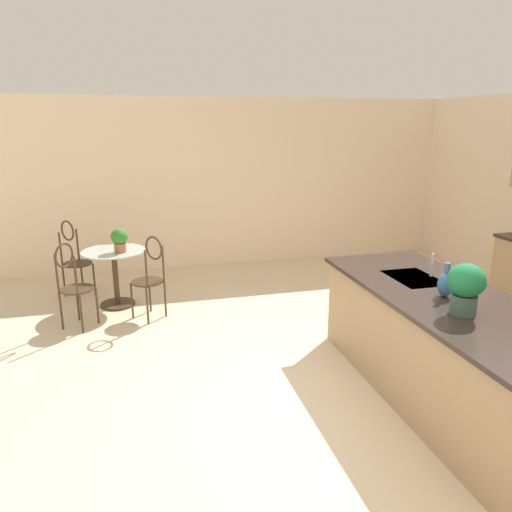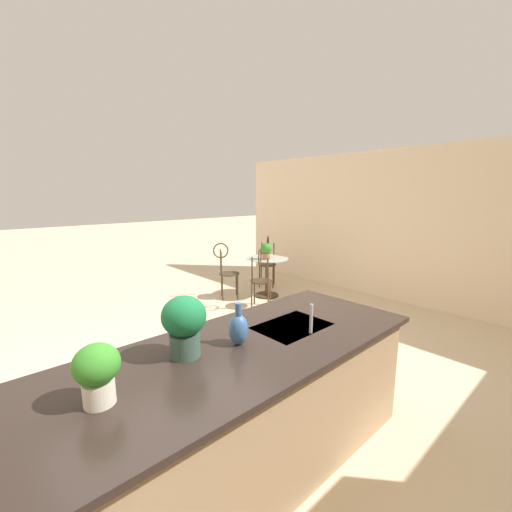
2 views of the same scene
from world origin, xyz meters
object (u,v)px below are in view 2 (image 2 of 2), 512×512
object	(u,v)px
vase_on_counter	(239,329)
bistro_table	(267,273)
potted_plant_on_table	(266,250)
chair_by_island	(261,276)
chair_near_window	(267,259)
chair_toward_desk	(226,268)
potted_plant_counter_near	(184,322)
potted_plant_counter_far	(97,370)

from	to	relation	value
vase_on_counter	bistro_table	bearing A→B (deg)	-137.03
potted_plant_on_table	vase_on_counter	distance (m)	3.84
potted_plant_on_table	vase_on_counter	xyz separation A→B (m)	(2.80, 2.62, 0.12)
chair_by_island	chair_near_window	bearing A→B (deg)	-138.66
bistro_table	vase_on_counter	distance (m)	4.02
bistro_table	chair_toward_desk	distance (m)	0.78
bistro_table	potted_plant_counter_near	world-z (taller)	potted_plant_counter_near
chair_by_island	chair_toward_desk	xyz separation A→B (m)	(0.07, -0.86, 0.00)
vase_on_counter	chair_by_island	bearing A→B (deg)	-135.76
chair_near_window	vase_on_counter	xyz separation A→B (m)	(3.45, 3.26, 0.46)
chair_near_window	potted_plant_on_table	size ratio (longest dim) A/B	3.50
potted_plant_on_table	potted_plant_counter_far	xyz separation A→B (m)	(3.70, 2.67, 0.18)
chair_near_window	potted_plant_on_table	world-z (taller)	chair_near_window
potted_plant_counter_near	vase_on_counter	world-z (taller)	potted_plant_counter_near
chair_near_window	potted_plant_on_table	distance (m)	0.96
chair_near_window	potted_plant_on_table	bearing A→B (deg)	44.42
chair_near_window	vase_on_counter	bearing A→B (deg)	43.35
chair_by_island	potted_plant_counter_near	distance (m)	3.53
potted_plant_counter_near	vase_on_counter	bearing A→B (deg)	164.67
potted_plant_counter_far	potted_plant_counter_near	bearing A→B (deg)	-165.60
chair_toward_desk	bistro_table	bearing A→B (deg)	145.69
chair_near_window	chair_by_island	bearing A→B (deg)	41.34
chair_by_island	chair_toward_desk	bearing A→B (deg)	-85.08
chair_toward_desk	vase_on_counter	world-z (taller)	vase_on_counter
bistro_table	chair_toward_desk	world-z (taller)	chair_toward_desk
chair_toward_desk	potted_plant_counter_near	size ratio (longest dim) A/B	2.70
chair_by_island	bistro_table	bearing A→B (deg)	-142.97
chair_by_island	potted_plant_counter_far	bearing A→B (deg)	35.68
chair_by_island	potted_plant_on_table	world-z (taller)	chair_by_island
potted_plant_counter_near	potted_plant_counter_far	xyz separation A→B (m)	(0.55, 0.14, -0.05)
bistro_table	potted_plant_counter_far	xyz separation A→B (m)	(3.81, 2.76, 0.65)
potted_plant_counter_far	vase_on_counter	bearing A→B (deg)	-177.12
chair_near_window	potted_plant_counter_near	size ratio (longest dim) A/B	2.70
chair_toward_desk	potted_plant_counter_far	size ratio (longest dim) A/B	3.43
potted_plant_on_table	potted_plant_counter_near	size ratio (longest dim) A/B	0.77
chair_by_island	potted_plant_counter_far	size ratio (longest dim) A/B	3.43
potted_plant_counter_near	vase_on_counter	distance (m)	0.38
chair_near_window	chair_by_island	world-z (taller)	same
potted_plant_on_table	potted_plant_counter_far	distance (m)	4.57
chair_near_window	bistro_table	bearing A→B (deg)	45.30
chair_near_window	potted_plant_counter_near	distance (m)	4.97
chair_near_window	potted_plant_counter_near	xyz separation A→B (m)	(3.80, 3.16, 0.57)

